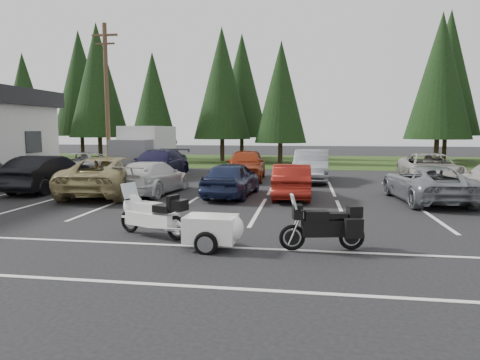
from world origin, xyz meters
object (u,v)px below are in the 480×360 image
object	(u,v)px
car_near_4	(232,179)
cargo_trailer	(211,232)
car_near_2	(111,175)
touring_motorcycle	(152,210)
car_far_0	(81,165)
car_far_4	(430,168)
car_near_6	(426,184)
car_far_2	(246,164)
utility_pole	(107,96)
box_truck	(143,150)
car_far_3	(312,166)
car_near_5	(292,181)
car_near_1	(48,173)
car_far_1	(158,164)
adventure_motorcycle	(322,222)
car_near_3	(152,177)

from	to	relation	value
car_near_4	cargo_trailer	world-z (taller)	car_near_4
car_near_2	touring_motorcycle	world-z (taller)	car_near_2
car_far_0	car_far_4	xyz separation A→B (m)	(18.84, -0.35, 0.07)
touring_motorcycle	car_far_4	bearing A→B (deg)	73.69
car_near_6	car_far_2	distance (m)	9.68
utility_pole	car_near_2	bearing A→B (deg)	-63.90
box_truck	car_far_3	xyz separation A→B (m)	(10.33, -2.80, -0.64)
car_near_5	car_far_2	world-z (taller)	car_far_2
box_truck	utility_pole	bearing A→B (deg)	-165.96
box_truck	car_near_2	size ratio (longest dim) A/B	0.98
car_near_1	car_far_1	world-z (taller)	car_far_1
utility_pole	car_near_2	size ratio (longest dim) A/B	1.58
car_near_5	car_near_6	bearing A→B (deg)	176.53
car_near_5	adventure_motorcycle	world-z (taller)	car_near_5
car_near_6	car_far_4	world-z (taller)	car_far_4
box_truck	cargo_trailer	xyz separation A→B (m)	(7.93, -16.16, -1.06)
car_near_3	car_near_6	size ratio (longest dim) A/B	0.97
car_near_2	adventure_motorcycle	bearing A→B (deg)	135.07
adventure_motorcycle	car_near_1	bearing A→B (deg)	135.02
utility_pole	car_far_3	size ratio (longest dim) A/B	1.82
car_far_3	adventure_motorcycle	xyz separation A→B (m)	(0.07, -13.09, -0.17)
car_near_3	touring_motorcycle	distance (m)	7.37
car_near_4	car_far_4	size ratio (longest dim) A/B	0.77
car_far_1	car_near_2	bearing A→B (deg)	-86.08
car_near_3	car_far_0	world-z (taller)	car_near_3
box_truck	car_near_2	world-z (taller)	box_truck
car_near_3	car_near_5	world-z (taller)	car_near_3
car_far_0	car_far_3	world-z (taller)	car_far_3
car_near_1	car_near_2	distance (m)	3.28
car_near_3	cargo_trailer	size ratio (longest dim) A/B	2.84
car_near_1	car_near_3	xyz separation A→B (m)	(4.82, -0.13, -0.09)
car_near_6	car_far_0	xyz separation A→B (m)	(-17.17, 6.04, 0.01)
car_near_2	car_far_4	world-z (taller)	car_near_2
car_near_5	car_near_1	bearing A→B (deg)	-2.76
car_near_3	utility_pole	bearing A→B (deg)	-49.10
car_near_3	adventure_motorcycle	bearing A→B (deg)	136.78
car_near_6	cargo_trailer	world-z (taller)	car_near_6
car_far_3	cargo_trailer	distance (m)	13.58
box_truck	car_near_5	bearing A→B (deg)	-41.80
car_near_4	car_far_0	size ratio (longest dim) A/B	0.85
utility_pole	box_truck	xyz separation A→B (m)	(2.00, 0.50, -3.25)
utility_pole	car_far_4	bearing A→B (deg)	-7.74
utility_pole	car_far_2	xyz separation A→B (m)	(8.85, -2.21, -3.87)
adventure_motorcycle	car_far_0	bearing A→B (deg)	123.20
car_near_2	car_near_3	size ratio (longest dim) A/B	1.21
car_near_4	cargo_trailer	size ratio (longest dim) A/B	2.50
box_truck	car_near_5	size ratio (longest dim) A/B	1.38
car_near_1	car_far_4	bearing A→B (deg)	-163.45
car_near_6	cargo_trailer	size ratio (longest dim) A/B	2.92
car_far_2	car_near_1	bearing A→B (deg)	-148.36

